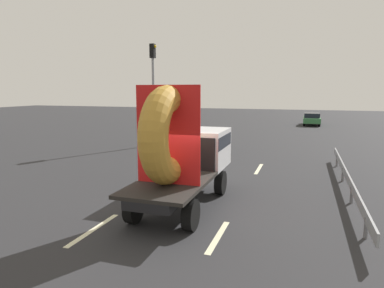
{
  "coord_description": "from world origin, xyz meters",
  "views": [
    {
      "loc": [
        3.75,
        -9.46,
        3.72
      ],
      "look_at": [
        0.14,
        1.54,
        1.9
      ],
      "focal_mm": 32.12,
      "sensor_mm": 36.0,
      "label": 1
    }
  ],
  "objects_px": {
    "traffic_light": "(153,81)",
    "oncoming_car": "(312,119)",
    "flatbed_truck": "(185,150)",
    "distant_sedan": "(187,138)"
  },
  "relations": [
    {
      "from": "oncoming_car",
      "to": "flatbed_truck",
      "type": "bearing_deg",
      "value": -98.59
    },
    {
      "from": "traffic_light",
      "to": "distant_sedan",
      "type": "bearing_deg",
      "value": -21.46
    },
    {
      "from": "traffic_light",
      "to": "oncoming_car",
      "type": "distance_m",
      "value": 21.01
    },
    {
      "from": "distant_sedan",
      "to": "oncoming_car",
      "type": "relative_size",
      "value": 1.07
    },
    {
      "from": "distant_sedan",
      "to": "oncoming_car",
      "type": "xyz_separation_m",
      "value": [
        7.65,
        18.98,
        -0.05
      ]
    },
    {
      "from": "traffic_light",
      "to": "oncoming_car",
      "type": "relative_size",
      "value": 1.67
    },
    {
      "from": "flatbed_truck",
      "to": "traffic_light",
      "type": "xyz_separation_m",
      "value": [
        -6.03,
        10.86,
        2.48
      ]
    },
    {
      "from": "flatbed_truck",
      "to": "oncoming_car",
      "type": "relative_size",
      "value": 1.35
    },
    {
      "from": "flatbed_truck",
      "to": "traffic_light",
      "type": "relative_size",
      "value": 0.81
    },
    {
      "from": "flatbed_truck",
      "to": "oncoming_car",
      "type": "xyz_separation_m",
      "value": [
        4.35,
        28.77,
        -1.12
      ]
    }
  ]
}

